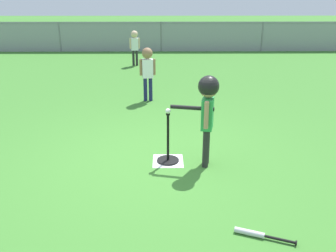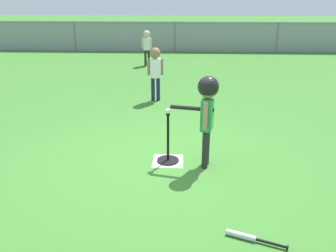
# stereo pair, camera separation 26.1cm
# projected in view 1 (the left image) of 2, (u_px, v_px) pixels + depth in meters

# --- Properties ---
(ground_plane) EXTENTS (60.00, 60.00, 0.00)m
(ground_plane) POSITION_uv_depth(u_px,v_px,m) (157.00, 160.00, 5.29)
(ground_plane) COLOR #3D7A2D
(home_plate) EXTENTS (0.44, 0.44, 0.01)m
(home_plate) POSITION_uv_depth(u_px,v_px,m) (168.00, 161.00, 5.25)
(home_plate) COLOR white
(home_plate) RESTS_ON ground_plane
(batting_tee) EXTENTS (0.32, 0.32, 0.74)m
(batting_tee) POSITION_uv_depth(u_px,v_px,m) (168.00, 154.00, 5.21)
(batting_tee) COLOR black
(batting_tee) RESTS_ON ground_plane
(baseball_on_tee) EXTENTS (0.07, 0.07, 0.07)m
(baseball_on_tee) POSITION_uv_depth(u_px,v_px,m) (168.00, 111.00, 4.98)
(baseball_on_tee) COLOR white
(baseball_on_tee) RESTS_ON batting_tee
(batter_child) EXTENTS (0.65, 0.36, 1.30)m
(batter_child) POSITION_uv_depth(u_px,v_px,m) (207.00, 103.00, 4.82)
(batter_child) COLOR #262626
(batter_child) RESTS_ON ground_plane
(fielder_deep_left) EXTENTS (0.35, 0.23, 1.18)m
(fielder_deep_left) POSITION_uv_depth(u_px,v_px,m) (148.00, 67.00, 7.81)
(fielder_deep_left) COLOR #191E4C
(fielder_deep_left) RESTS_ON ground_plane
(fielder_deep_center) EXTENTS (0.33, 0.22, 1.12)m
(fielder_deep_center) POSITION_uv_depth(u_px,v_px,m) (135.00, 43.00, 11.51)
(fielder_deep_center) COLOR #262626
(fielder_deep_center) RESTS_ON ground_plane
(spare_bat_silver) EXTENTS (0.59, 0.27, 0.06)m
(spare_bat_silver) POSITION_uv_depth(u_px,v_px,m) (256.00, 234.00, 3.65)
(spare_bat_silver) COLOR silver
(spare_bat_silver) RESTS_ON ground_plane
(outfield_fence) EXTENTS (16.06, 0.06, 1.15)m
(outfield_fence) POSITION_uv_depth(u_px,v_px,m) (161.00, 36.00, 14.19)
(outfield_fence) COLOR slate
(outfield_fence) RESTS_ON ground_plane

